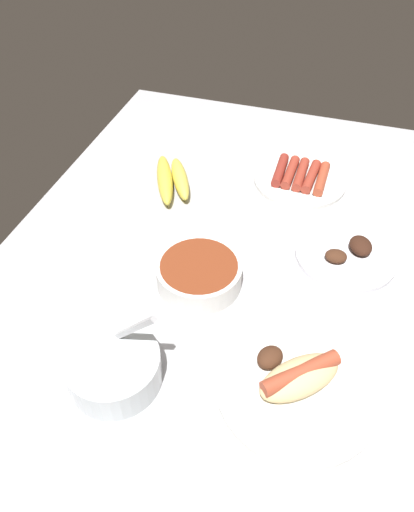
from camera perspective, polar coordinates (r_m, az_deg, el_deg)
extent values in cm
cube|color=#B2B2B7|center=(92.71, 3.20, -1.26)|extent=(120.00, 90.00, 3.00)
ellipsoid|color=#E5D14C|center=(108.53, -3.19, 9.11)|extent=(14.80, 10.07, 3.90)
ellipsoid|color=gold|center=(108.49, -5.00, 9.00)|extent=(17.56, 10.44, 3.93)
cylinder|color=white|center=(95.74, 16.03, 0.15)|extent=(19.16, 19.16, 1.00)
ellipsoid|color=#472819|center=(92.67, 14.98, -0.01)|extent=(3.67, 4.39, 2.11)
ellipsoid|color=#381E14|center=(95.77, 17.68, 1.17)|extent=(6.30, 5.68, 2.52)
cylinder|color=white|center=(75.88, 10.59, -14.94)|extent=(24.44, 24.44, 1.00)
ellipsoid|color=#E5C689|center=(73.59, 10.87, -13.88)|extent=(13.33, 13.65, 4.40)
cylinder|color=#AD472D|center=(72.57, 11.00, -13.38)|extent=(10.26, 10.71, 2.40)
ellipsoid|color=#472819|center=(75.72, 7.44, -11.78)|extent=(5.60, 5.29, 2.80)
cylinder|color=silver|center=(74.92, -10.92, -12.87)|extent=(14.14, 14.14, 5.57)
cylinder|color=beige|center=(74.00, -11.04, -12.40)|extent=(12.44, 12.44, 2.51)
cube|color=#B7B7BC|center=(71.04, -9.18, -8.68)|extent=(3.55, 10.62, 12.87)
cylinder|color=white|center=(112.35, 10.89, 8.79)|extent=(20.63, 20.63, 1.00)
cylinder|color=#AD472D|center=(111.07, 13.39, 8.87)|extent=(10.95, 2.41, 2.15)
cylinder|color=#9E3828|center=(111.23, 12.19, 9.16)|extent=(11.04, 2.97, 2.15)
cylinder|color=#9E3828|center=(111.45, 11.00, 9.44)|extent=(10.94, 2.33, 2.15)
cylinder|color=#9E3828|center=(111.71, 9.81, 9.72)|extent=(10.97, 2.48, 2.15)
cylinder|color=maroon|center=(112.03, 8.63, 9.99)|extent=(10.93, 2.26, 2.15)
cylinder|color=white|center=(85.93, -0.95, -2.17)|extent=(15.24, 15.24, 4.68)
cylinder|color=maroon|center=(84.52, -0.96, -1.28)|extent=(13.72, 13.72, 1.00)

